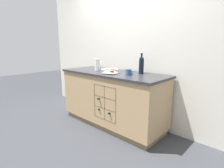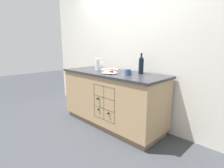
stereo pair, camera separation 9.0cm
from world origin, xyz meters
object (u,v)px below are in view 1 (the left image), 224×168
(ceramic_mug, at_px, (129,72))
(standing_wine_bottle, at_px, (141,65))
(fruit_bowl, at_px, (110,71))
(white_pitcher, at_px, (97,64))

(ceramic_mug, height_order, standing_wine_bottle, standing_wine_bottle)
(fruit_bowl, xyz_separation_m, white_pitcher, (-0.41, 0.11, 0.06))
(fruit_bowl, relative_size, standing_wine_bottle, 0.86)
(fruit_bowl, relative_size, white_pitcher, 1.34)
(white_pitcher, distance_m, standing_wine_bottle, 0.80)
(white_pitcher, xyz_separation_m, ceramic_mug, (0.72, -0.04, -0.06))
(fruit_bowl, bearing_deg, ceramic_mug, 12.07)
(fruit_bowl, height_order, standing_wine_bottle, standing_wine_bottle)
(fruit_bowl, bearing_deg, white_pitcher, 165.24)
(ceramic_mug, bearing_deg, white_pitcher, 176.78)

